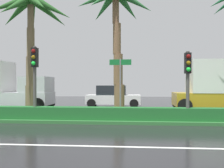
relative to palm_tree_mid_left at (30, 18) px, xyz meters
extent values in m
cube|color=black|center=(5.46, 0.63, -5.66)|extent=(90.00, 42.00, 0.10)
cube|color=white|center=(5.46, -6.37, -5.61)|extent=(81.00, 0.14, 0.01)
cube|color=#2D6B33|center=(5.46, -0.37, -5.54)|extent=(85.50, 4.00, 0.15)
cube|color=#1E6028|center=(5.46, -1.77, -5.16)|extent=(76.50, 0.70, 0.60)
cylinder|color=brown|center=(0.04, -0.08, -4.65)|extent=(0.56, 0.56, 1.63)
cylinder|color=brown|center=(0.03, -0.06, -3.02)|extent=(0.50, 0.50, 1.63)
cylinder|color=brown|center=(0.02, -0.03, -1.39)|extent=(0.43, 0.43, 1.63)
cylinder|color=brown|center=(0.02, 0.00, 0.24)|extent=(0.36, 0.36, 1.63)
cone|color=#255622|center=(1.15, 0.06, 0.57)|extent=(2.55, 0.69, 1.67)
cone|color=#255622|center=(0.81, 0.76, 0.51)|extent=(2.19, 2.12, 1.78)
cone|color=#255622|center=(-0.33, 1.10, 0.61)|extent=(1.30, 2.60, 1.60)
cone|color=#255622|center=(-0.98, 0.45, 0.49)|extent=(2.48, 1.53, 1.81)
cone|color=#255622|center=(-1.10, -0.39, 0.66)|extent=(2.61, 1.38, 1.51)
cone|color=#255622|center=(-0.35, -1.01, 0.46)|extent=(1.36, 2.49, 1.86)
cone|color=#255622|center=(0.73, -0.90, 0.60)|extent=(2.02, 2.34, 1.62)
cylinder|color=brown|center=(5.06, 0.01, -4.62)|extent=(0.57, 0.57, 1.69)
cylinder|color=brown|center=(4.99, -0.01, -2.93)|extent=(0.50, 0.50, 1.69)
cylinder|color=brown|center=(4.93, -0.02, -1.24)|extent=(0.43, 0.43, 1.69)
cylinder|color=brown|center=(4.86, -0.03, 0.44)|extent=(0.37, 0.37, 1.69)
cone|color=#2B6634|center=(5.84, -0.02, 0.80)|extent=(2.24, 0.57, 1.65)
cone|color=#2B6634|center=(5.43, 0.75, 0.78)|extent=(1.78, 2.12, 1.68)
cone|color=#2B6634|center=(4.75, 1.02, 0.96)|extent=(0.80, 2.37, 1.37)
cone|color=#2B6634|center=(4.19, 0.64, 0.75)|extent=(1.95, 1.95, 1.74)
cylinder|color=#4C4C47|center=(0.96, -1.78, -3.67)|extent=(0.16, 0.16, 3.59)
cube|color=black|center=(0.96, -1.78, -2.42)|extent=(0.28, 0.32, 0.96)
sphere|color=maroon|center=(0.96, -1.95, -2.12)|extent=(0.20, 0.20, 0.20)
sphere|color=#7F600F|center=(0.96, -1.95, -2.42)|extent=(0.20, 0.20, 0.20)
sphere|color=#1EEA3F|center=(0.96, -1.95, -2.72)|extent=(0.20, 0.20, 0.20)
cylinder|color=#4C4C47|center=(8.36, -1.93, -3.84)|extent=(0.16, 0.16, 3.25)
cube|color=black|center=(8.36, -1.93, -2.76)|extent=(0.28, 0.32, 0.96)
sphere|color=maroon|center=(8.36, -2.10, -2.46)|extent=(0.20, 0.20, 0.20)
sphere|color=#7F600F|center=(8.36, -2.10, -2.76)|extent=(0.20, 0.20, 0.20)
sphere|color=#1EEA3F|center=(8.36, -2.10, -3.06)|extent=(0.20, 0.20, 0.20)
cylinder|color=slate|center=(5.18, -1.23, -3.96)|extent=(0.08, 0.08, 3.00)
cube|color=#146B2D|center=(5.18, -1.23, -2.64)|extent=(1.10, 0.03, 0.28)
cube|color=silver|center=(-3.27, 3.71, -4.80)|extent=(6.40, 2.30, 0.90)
cube|color=silver|center=(-1.07, 3.71, -3.80)|extent=(1.90, 2.21, 1.10)
cylinder|color=black|center=(-0.57, 4.88, -5.15)|extent=(0.92, 0.30, 0.92)
cylinder|color=black|center=(-0.57, 2.54, -5.15)|extent=(0.92, 0.30, 0.92)
cube|color=white|center=(4.23, 6.41, -5.01)|extent=(4.30, 1.76, 0.72)
cube|color=#1E2328|center=(4.08, 6.41, -4.27)|extent=(2.30, 1.58, 0.76)
cylinder|color=black|center=(5.88, 7.31, -5.27)|extent=(0.68, 0.22, 0.68)
cylinder|color=black|center=(5.88, 5.51, -5.27)|extent=(0.68, 0.22, 0.68)
cylinder|color=black|center=(2.58, 7.31, -5.27)|extent=(0.68, 0.22, 0.68)
cylinder|color=black|center=(2.58, 5.51, -5.27)|extent=(0.68, 0.22, 0.68)
cube|color=#B28C1E|center=(11.80, 3.69, -4.80)|extent=(6.40, 2.30, 0.90)
cube|color=silver|center=(10.75, 3.69, -3.25)|extent=(2.30, 2.35, 2.20)
cylinder|color=black|center=(9.10, 4.86, -5.15)|extent=(0.92, 0.30, 0.92)
cylinder|color=black|center=(9.10, 2.52, -5.15)|extent=(0.92, 0.30, 0.92)
camera|label=1|loc=(5.84, -14.07, -3.67)|focal=40.98mm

